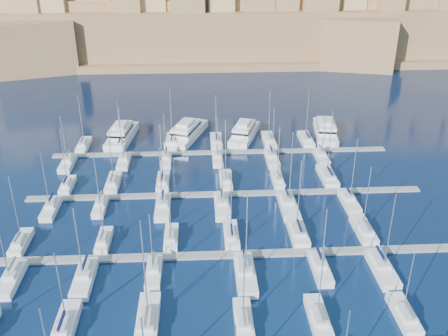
{
  "coord_description": "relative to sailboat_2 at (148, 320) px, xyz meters",
  "views": [
    {
      "loc": [
        -5.47,
        -83.35,
        51.33
      ],
      "look_at": [
        -0.66,
        6.0,
        8.29
      ],
      "focal_mm": 40.0,
      "sensor_mm": 36.0,
      "label": 1
    }
  ],
  "objects": [
    {
      "name": "sailboat_3",
      "position": [
        13.68,
        -0.9,
        -0.06
      ],
      "size": [
        2.56,
        8.53,
        12.37
      ],
      "color": "silver",
      "rests_on": "ground"
    },
    {
      "name": "motor_yacht_a",
      "position": [
        -12.81,
        69.97,
        0.94
      ],
      "size": [
        7.38,
        18.23,
        5.25
      ],
      "color": "silver",
      "rests_on": "ground"
    },
    {
      "name": "sailboat_41",
      "position": [
        36.28,
        65.76,
        -0.02
      ],
      "size": [
        2.96,
        9.86,
        15.64
      ],
      "color": "silver",
      "rests_on": "ground"
    },
    {
      "name": "sailboat_17",
      "position": [
        38.12,
        21.62,
        -0.04
      ],
      "size": [
        2.87,
        9.57,
        13.73
      ],
      "color": "silver",
      "rests_on": "ground"
    },
    {
      "name": "sailboat_16",
      "position": [
        25.71,
        21.91,
        -0.02
      ],
      "size": [
        3.05,
        10.17,
        15.12
      ],
      "color": "silver",
      "rests_on": "ground"
    },
    {
      "name": "sailboat_28",
      "position": [
        25.2,
        42.84,
        -0.05
      ],
      "size": [
        2.4,
        7.99,
        13.5
      ],
      "color": "silver",
      "rests_on": "ground"
    },
    {
      "name": "sailboat_5",
      "position": [
        37.13,
        -0.9,
        -0.06
      ],
      "size": [
        2.56,
        8.52,
        11.46
      ],
      "color": "silver",
      "rests_on": "ground"
    },
    {
      "name": "sailboat_30",
      "position": [
        -22.07,
        32.8,
        -0.05
      ],
      "size": [
        2.55,
        8.51,
        13.47
      ],
      "color": "silver",
      "rests_on": "ground"
    },
    {
      "name": "sailboat_25",
      "position": [
        -11.23,
        43.46,
        -0.04
      ],
      "size": [
        2.77,
        9.24,
        13.26
      ],
      "color": "silver",
      "rests_on": "ground"
    },
    {
      "name": "sailboat_31",
      "position": [
        -12.32,
        33.16,
        -0.06
      ],
      "size": [
        2.33,
        7.78,
        12.72
      ],
      "color": "silver",
      "rests_on": "ground"
    },
    {
      "name": "sailboat_43",
      "position": [
        -10.27,
        54.58,
        -0.03
      ],
      "size": [
        2.69,
        8.97,
        14.93
      ],
      "color": "silver",
      "rests_on": "ground"
    },
    {
      "name": "sailboat_23",
      "position": [
        37.59,
        10.04,
        -0.02
      ],
      "size": [
        3.02,
        10.07,
        15.26
      ],
      "color": "silver",
      "rests_on": "ground"
    },
    {
      "name": "pontoon_mid_near",
      "position": [
        13.42,
        15.95,
        -0.58
      ],
      "size": [
        84.0,
        2.0,
        0.4
      ],
      "primitive_type": "cube",
      "color": "slate",
      "rests_on": "ground"
    },
    {
      "name": "sailboat_32",
      "position": [
        0.32,
        32.21,
        -0.03
      ],
      "size": [
        2.91,
        9.71,
        14.24
      ],
      "color": "silver",
      "rests_on": "ground"
    },
    {
      "name": "sailboat_37",
      "position": [
        -12.38,
        64.74,
        -0.06
      ],
      "size": [
        2.33,
        7.78,
        12.46
      ],
      "color": "silver",
      "rests_on": "ground"
    },
    {
      "name": "sailboat_20",
      "position": [
        0.05,
        10.98,
        -0.06
      ],
      "size": [
        2.44,
        8.15,
        12.37
      ],
      "color": "silver",
      "rests_on": "ground"
    },
    {
      "name": "sailboat_45",
      "position": [
        12.28,
        55.02,
        -0.07
      ],
      "size": [
        2.42,
        8.08,
        11.82
      ],
      "color": "silver",
      "rests_on": "ground"
    },
    {
      "name": "sailboat_19",
      "position": [
        -10.98,
        10.19,
        -0.03
      ],
      "size": [
        2.93,
        9.75,
        14.23
      ],
      "color": "silver",
      "rests_on": "ground"
    },
    {
      "name": "sailboat_34",
      "position": [
        25.63,
        31.67,
        0.0
      ],
      "size": [
        3.24,
        10.81,
        17.11
      ],
      "color": "silver",
      "rests_on": "ground"
    },
    {
      "name": "sailboat_14",
      "position": [
        2.46,
        20.92,
        -0.06
      ],
      "size": [
        2.45,
        8.16,
        12.55
      ],
      "color": "silver",
      "rests_on": "ground"
    },
    {
      "name": "fortified_city",
      "position": [
        13.23,
        183.21,
        13.96
      ],
      "size": [
        460.0,
        108.95,
        59.52
      ],
      "color": "brown",
      "rests_on": "ground"
    },
    {
      "name": "ground",
      "position": [
        13.42,
        27.95,
        -0.78
      ],
      "size": [
        600.0,
        600.0,
        0.0
      ],
      "primitive_type": "plane",
      "color": "black",
      "rests_on": "ground"
    },
    {
      "name": "pontoon_mid_far",
      "position": [
        13.42,
        37.95,
        -0.58
      ],
      "size": [
        84.0,
        2.0,
        0.4
      ],
      "primitive_type": "cube",
      "color": "slate",
      "rests_on": "ground"
    },
    {
      "name": "sailboat_44",
      "position": [
        -0.15,
        54.95,
        -0.05
      ],
      "size": [
        2.46,
        8.21,
        13.02
      ],
      "color": "silver",
      "rests_on": "ground"
    },
    {
      "name": "sailboat_38",
      "position": [
        0.85,
        66.14,
        -0.01
      ],
      "size": [
        3.19,
        10.64,
        15.45
      ],
      "color": "silver",
      "rests_on": "ground"
    },
    {
      "name": "motor_yacht_b",
      "position": [
        4.63,
        70.66,
        0.94
      ],
      "size": [
        11.78,
        19.96,
        5.25
      ],
      "color": "silver",
      "rests_on": "ground"
    },
    {
      "name": "sailboat_2",
      "position": [
        0.0,
        0.0,
        0.0
      ],
      "size": [
        3.1,
        10.35,
        17.31
      ],
      "color": "silver",
      "rests_on": "ground"
    },
    {
      "name": "sailboat_26",
      "position": [
        -0.3,
        43.24,
        -0.04
      ],
      "size": [
        2.64,
        8.81,
        14.27
      ],
      "color": "silver",
      "rests_on": "ground"
    },
    {
      "name": "sailboat_42",
      "position": [
        -23.6,
        54.42,
        -0.04
      ],
      "size": [
        2.79,
        9.29,
        13.13
      ],
      "color": "silver",
      "rests_on": "ground"
    },
    {
      "name": "sailboat_4",
      "position": [
        24.51,
        -0.78,
        -0.05
      ],
      "size": [
        2.63,
        8.76,
        13.06
      ],
      "color": "silver",
      "rests_on": "ground"
    },
    {
      "name": "sailboat_24",
      "position": [
        -21.05,
        42.76,
        -0.04
      ],
      "size": [
        2.35,
        7.83,
        14.03
      ],
      "color": "silver",
      "rests_on": "ground"
    },
    {
      "name": "pontoon_far",
      "position": [
        13.42,
        59.95,
        -0.58
      ],
      "size": [
        84.0,
        2.0,
        0.4
      ],
      "primitive_type": "cube",
      "color": "slate",
      "rests_on": "ground"
    },
    {
      "name": "sailboat_35",
      "position": [
        38.43,
        32.51,
        -0.03
      ],
      "size": [
        2.73,
        9.12,
        14.96
      ],
      "color": "silver",
      "rests_on": "ground"
    },
    {
      "name": "sailboat_22",
      "position": [
        27.44,
        10.7,
        -0.05
      ],
      "size": [
        2.62,
        8.72,
        12.53
      ],
      "color": "silver",
      "rests_on": "ground"
    },
    {
      "name": "sailboat_39",
      "position": [
        12.42,
        65.8,
        -0.03
      ],
      "size": [
        2.98,
        9.94,
        13.52
      ],
      "color": "silver",
      "rests_on": "ground"
    },
    {
      "name": "sailboat_13",
      "position": [
        -9.6,
        20.73,
        -0.07
      ],
      "size": [
        2.33,
        7.76,
        11.05
      ],
      "color": "silver",
      "rests_on": "ground"
    },
    {
      "name": "sailboat_18",
      "position": [
        -22.66,
        10.53,
        -0.05
      ],
      "size": [
        2.72,
        9.06,
        13.14
      ],
      "color": "silver",
      "rests_on": "ground"
    },
    {
      "name": "sailboat_27",
      "position": [
        13.61,
        43.28,
        -0.03
      ],
      "size": [
        2.66,
        8.88,
        15.12
      ],
      "color": "silver",
      "rests_on": "ground"
    },
    {
      "name": "sailboat_1",
      "position": [
        -11.56,
        -0.46,
        -0.04
      ],
      "size": [
        2.83,
        9.42,
        13.0
      ],
      "color": "silver",
      "rests_on": "ground"
    },
    {
      "name": "sailboat_47",
      "position": [
        37.82,
        54.74,
        -0.06
      ],
      "size": [
        2.59,
        8.64,
        12.02
      ],
      "color": "silver",
      "rests_on": "ground"
    },
    {
      "name": "sailboat_46",
      "position": [
        25.53,
        54.39,
        -0.03
      ],
      "size": [
        2.81,
        9.35,
        14.16
      ],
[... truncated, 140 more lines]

